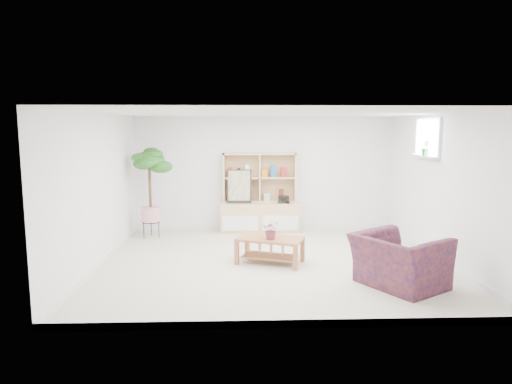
{
  "coord_description": "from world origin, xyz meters",
  "views": [
    {
      "loc": [
        -0.52,
        -7.2,
        2.18
      ],
      "look_at": [
        -0.26,
        0.22,
        1.12
      ],
      "focal_mm": 32.0,
      "sensor_mm": 36.0,
      "label": 1
    }
  ],
  "objects_px": {
    "storage_unit": "(260,193)",
    "floor_tree": "(150,193)",
    "coffee_table": "(270,250)",
    "armchair": "(399,257)"
  },
  "relations": [
    {
      "from": "storage_unit",
      "to": "floor_tree",
      "type": "xyz_separation_m",
      "value": [
        -2.19,
        -0.47,
        0.07
      ]
    },
    {
      "from": "storage_unit",
      "to": "coffee_table",
      "type": "distance_m",
      "value": 2.39
    },
    {
      "from": "storage_unit",
      "to": "floor_tree",
      "type": "distance_m",
      "value": 2.24
    },
    {
      "from": "storage_unit",
      "to": "floor_tree",
      "type": "height_order",
      "value": "floor_tree"
    },
    {
      "from": "storage_unit",
      "to": "coffee_table",
      "type": "relative_size",
      "value": 1.6
    },
    {
      "from": "coffee_table",
      "to": "floor_tree",
      "type": "distance_m",
      "value": 2.99
    },
    {
      "from": "coffee_table",
      "to": "armchair",
      "type": "height_order",
      "value": "armchair"
    },
    {
      "from": "floor_tree",
      "to": "armchair",
      "type": "height_order",
      "value": "floor_tree"
    },
    {
      "from": "storage_unit",
      "to": "coffee_table",
      "type": "xyz_separation_m",
      "value": [
        0.07,
        -2.31,
        -0.61
      ]
    },
    {
      "from": "coffee_table",
      "to": "armchair",
      "type": "relative_size",
      "value": 0.92
    }
  ]
}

